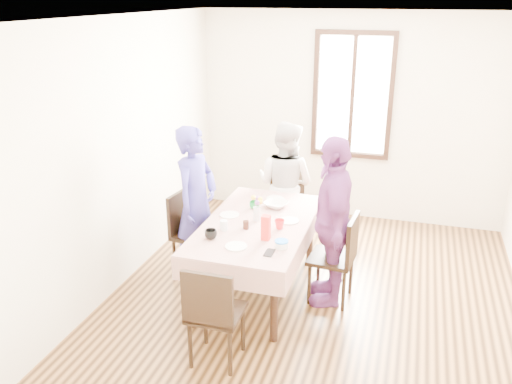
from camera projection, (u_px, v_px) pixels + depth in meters
ground at (314, 297)px, 5.39m from camera, size 4.50×4.50×0.00m
back_wall at (351, 119)px, 6.93m from camera, size 4.00×0.00×4.00m
window_frame at (353, 96)px, 6.81m from camera, size 1.02×0.06×1.62m
window_pane at (353, 96)px, 6.82m from camera, size 0.90×0.02×1.50m
dining_table at (257, 257)px, 5.40m from camera, size 0.89×1.68×0.75m
tablecloth at (257, 223)px, 5.27m from camera, size 1.01×1.80×0.01m
chair_left at (195, 235)px, 5.71m from camera, size 0.47×0.47×0.91m
chair_right at (332, 258)px, 5.22m from camera, size 0.45×0.45×0.91m
chair_far at (285, 208)px, 6.41m from camera, size 0.47×0.47×0.91m
chair_near at (216, 312)px, 4.33m from camera, size 0.42×0.42×0.91m
person_left at (196, 203)px, 5.58m from camera, size 0.49×0.66×1.65m
person_far at (285, 185)px, 6.28m from camera, size 0.87×0.76×1.52m
person_right at (332, 221)px, 5.08m from camera, size 0.63×1.06×1.69m
mug_black at (211, 234)px, 4.89m from camera, size 0.12×0.12×0.09m
mug_flag at (279, 224)px, 5.11m from camera, size 0.14×0.14×0.09m
mug_green at (254, 205)px, 5.58m from camera, size 0.14×0.14×0.08m
serving_bowl at (276, 204)px, 5.62m from camera, size 0.30×0.30×0.06m
juice_carton at (266, 228)px, 4.86m from camera, size 0.07×0.07×0.23m
butter_tub at (281, 245)px, 4.73m from camera, size 0.12×0.12×0.06m
jam_jar at (246, 225)px, 5.10m from camera, size 0.06×0.06×0.08m
drinking_glass at (224, 225)px, 5.07m from camera, size 0.07×0.07×0.10m
smartphone at (269, 253)px, 4.64m from camera, size 0.08×0.15×0.01m
flower_vase at (257, 214)px, 5.29m from camera, size 0.07×0.07×0.14m
plate_left at (229, 215)px, 5.42m from camera, size 0.20×0.20×0.01m
plate_right at (289, 221)px, 5.29m from camera, size 0.20×0.20×0.01m
plate_far at (275, 199)px, 5.85m from camera, size 0.20×0.20×0.01m
plate_near at (236, 246)px, 4.75m from camera, size 0.20×0.20×0.01m
butter_lid at (282, 241)px, 4.72m from camera, size 0.12×0.12×0.01m
flower_bunch at (257, 202)px, 5.24m from camera, size 0.09×0.09×0.10m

